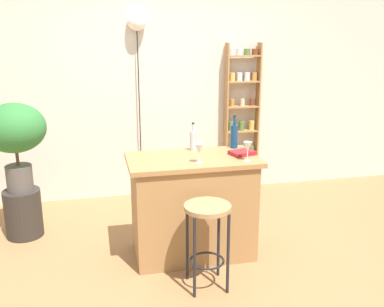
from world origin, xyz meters
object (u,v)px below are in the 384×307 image
(plant_stool, at_px, (23,213))
(wine_glass_left, at_px, (248,147))
(cookbook, at_px, (242,153))
(pendant_globe_light, at_px, (137,24))
(spice_shelf, at_px, (242,120))
(bottle_vinegar, at_px, (234,136))
(bar_stool, at_px, (207,226))
(wine_glass_center, at_px, (199,149))
(potted_plant, at_px, (15,133))
(bottle_sauce_amber, at_px, (193,140))

(plant_stool, relative_size, wine_glass_left, 2.87)
(cookbook, bearing_deg, pendant_globe_light, 98.99)
(spice_shelf, relative_size, pendant_globe_light, 0.84)
(spice_shelf, relative_size, bottle_vinegar, 5.91)
(wine_glass_left, bearing_deg, bottle_vinegar, 87.00)
(spice_shelf, bearing_deg, bar_stool, -115.14)
(pendant_globe_light, bearing_deg, cookbook, -64.82)
(spice_shelf, relative_size, wine_glass_center, 11.07)
(potted_plant, xyz_separation_m, bottle_vinegar, (1.98, -0.48, -0.02))
(spice_shelf, relative_size, plant_stool, 3.86)
(bottle_vinegar, relative_size, pendant_globe_light, 0.14)
(bar_stool, relative_size, bottle_sauce_amber, 2.68)
(cookbook, bearing_deg, potted_plant, 143.90)
(bar_stool, relative_size, pendant_globe_light, 0.32)
(potted_plant, bearing_deg, bottle_sauce_amber, -16.70)
(potted_plant, distance_m, bottle_sauce_amber, 1.66)
(bottle_vinegar, relative_size, wine_glass_left, 1.87)
(pendant_globe_light, bearing_deg, bottle_vinegar, -60.83)
(bar_stool, xyz_separation_m, plant_stool, (-1.52, 1.26, -0.28))
(bottle_sauce_amber, bearing_deg, potted_plant, 163.30)
(plant_stool, height_order, potted_plant, potted_plant)
(plant_stool, bearing_deg, bottle_vinegar, -13.50)
(bottle_sauce_amber, distance_m, wine_glass_center, 0.40)
(bar_stool, height_order, potted_plant, potted_plant)
(wine_glass_left, relative_size, wine_glass_center, 1.00)
(wine_glass_left, bearing_deg, bottle_sauce_amber, 130.50)
(cookbook, bearing_deg, wine_glass_center, -175.43)
(bar_stool, distance_m, cookbook, 0.82)
(pendant_globe_light, bearing_deg, wine_glass_left, -67.86)
(plant_stool, bearing_deg, wine_glass_center, -29.57)
(potted_plant, distance_m, bottle_vinegar, 2.04)
(bottle_sauce_amber, bearing_deg, wine_glass_center, -95.93)
(bottle_sauce_amber, height_order, pendant_globe_light, pendant_globe_light)
(potted_plant, xyz_separation_m, pendant_globe_light, (1.25, 0.83, 0.98))
(plant_stool, distance_m, potted_plant, 0.80)
(plant_stool, distance_m, cookbook, 2.21)
(bar_stool, xyz_separation_m, pendant_globe_light, (-0.27, 2.09, 1.50))
(pendant_globe_light, bearing_deg, plant_stool, -146.37)
(bar_stool, xyz_separation_m, bottle_vinegar, (0.46, 0.79, 0.50))
(bottle_sauce_amber, relative_size, wine_glass_left, 1.56)
(bottle_sauce_amber, bearing_deg, spice_shelf, 54.85)
(spice_shelf, distance_m, bottle_vinegar, 1.38)
(bar_stool, distance_m, pendant_globe_light, 2.59)
(wine_glass_left, height_order, cookbook, wine_glass_left)
(spice_shelf, relative_size, potted_plant, 2.14)
(plant_stool, xyz_separation_m, potted_plant, (0.00, 0.00, 0.80))
(bottle_sauce_amber, distance_m, bottle_vinegar, 0.39)
(plant_stool, distance_m, wine_glass_left, 2.30)
(potted_plant, xyz_separation_m, wine_glass_left, (1.96, -0.91, -0.02))
(wine_glass_center, distance_m, pendant_globe_light, 2.00)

